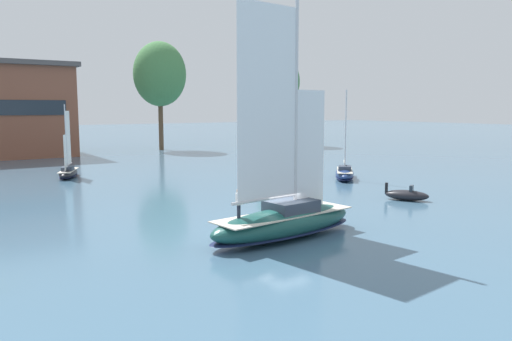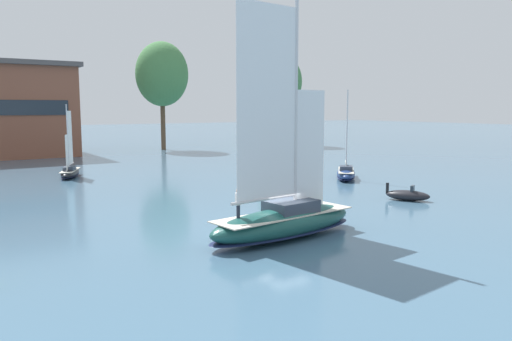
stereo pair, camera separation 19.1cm
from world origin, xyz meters
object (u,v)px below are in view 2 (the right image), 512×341
object	(u,v)px
sailboat_main	(285,219)
sailboat_moored_near_marina	(70,171)
motor_tender	(408,195)
tree_shore_left	(162,74)
sailboat_moored_far_slip	(346,173)
tree_shore_center	(280,82)

from	to	relation	value
sailboat_main	sailboat_moored_near_marina	bearing A→B (deg)	97.71
motor_tender	tree_shore_left	bearing A→B (deg)	87.30
sailboat_main	sailboat_moored_far_slip	distance (m)	25.23
tree_shore_left	tree_shore_center	world-z (taller)	tree_shore_left
tree_shore_left	sailboat_moored_far_slip	world-z (taller)	tree_shore_left
sailboat_moored_far_slip	motor_tender	xyz separation A→B (m)	(-4.40, -11.86, -0.20)
sailboat_moored_far_slip	tree_shore_center	bearing A→B (deg)	62.52
tree_shore_left	sailboat_moored_near_marina	bearing A→B (deg)	-128.69
tree_shore_center	sailboat_main	world-z (taller)	tree_shore_center
tree_shore_left	sailboat_main	distance (m)	64.59
tree_shore_left	motor_tender	size ratio (longest dim) A/B	5.14
motor_tender	tree_shore_center	bearing A→B (deg)	64.00
tree_shore_left	tree_shore_center	bearing A→B (deg)	-4.93
sailboat_moored_far_slip	sailboat_moored_near_marina	bearing A→B (deg)	144.67
tree_shore_center	motor_tender	size ratio (longest dim) A/B	4.87
sailboat_main	tree_shore_left	bearing A→B (deg)	73.58
tree_shore_left	sailboat_moored_near_marina	distance (m)	37.95
tree_shore_center	motor_tender	world-z (taller)	tree_shore_center
tree_shore_center	motor_tender	xyz separation A→B (m)	(-26.74, -54.82, -12.12)
sailboat_main	sailboat_moored_near_marina	xyz separation A→B (m)	(-4.46, 32.91, -0.43)
tree_shore_center	sailboat_moored_near_marina	bearing A→B (deg)	-150.88
sailboat_main	sailboat_moored_far_slip	bearing A→B (deg)	38.84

